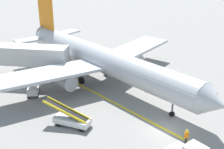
% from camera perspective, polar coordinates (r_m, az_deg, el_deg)
% --- Properties ---
extents(ground_plane, '(300.00, 300.00, 0.00)m').
position_cam_1_polar(ground_plane, '(31.38, 10.27, -10.20)').
color(ground_plane, gray).
extents(taxi_line_yellow, '(26.64, 75.63, 0.01)m').
position_cam_1_polar(taxi_line_yellow, '(34.29, 3.17, -6.78)').
color(taxi_line_yellow, yellow).
rests_on(taxi_line_yellow, ground).
extents(airliner, '(27.57, 34.28, 10.10)m').
position_cam_1_polar(airliner, '(39.90, -2.18, 2.97)').
color(airliner, '#B2B5BA').
rests_on(airliner, ground).
extents(jet_bridge, '(12.32, 8.70, 4.85)m').
position_cam_1_polar(jet_bridge, '(43.18, -17.93, 3.58)').
color(jet_bridge, beige).
rests_on(jet_bridge, ground).
extents(baggage_tug_near_wing, '(1.92, 2.67, 2.10)m').
position_cam_1_polar(baggage_tug_near_wing, '(38.82, -14.65, -2.33)').
color(baggage_tug_near_wing, silver).
rests_on(baggage_tug_near_wing, ground).
extents(belt_loader_forward_hold, '(4.47, 4.37, 2.59)m').
position_cam_1_polar(belt_loader_forward_hold, '(31.43, -7.73, -8.29)').
color(belt_loader_forward_hold, silver).
rests_on(belt_loader_forward_hold, ground).
extents(ground_crew_marshaller, '(0.36, 0.24, 1.70)m').
position_cam_1_polar(ground_crew_marshaller, '(28.98, 13.88, -11.41)').
color(ground_crew_marshaller, '#26262D').
rests_on(ground_crew_marshaller, ground).
extents(safety_cone_nose_left, '(0.36, 0.36, 0.44)m').
position_cam_1_polar(safety_cone_nose_left, '(41.64, 1.81, -0.89)').
color(safety_cone_nose_left, orange).
rests_on(safety_cone_nose_left, ground).
extents(safety_cone_nose_right, '(0.36, 0.36, 0.44)m').
position_cam_1_polar(safety_cone_nose_right, '(38.62, 6.49, -3.00)').
color(safety_cone_nose_right, orange).
rests_on(safety_cone_nose_right, ground).
extents(safety_cone_wingtip_left, '(0.36, 0.36, 0.44)m').
position_cam_1_polar(safety_cone_wingtip_left, '(39.66, 19.28, -3.49)').
color(safety_cone_wingtip_left, orange).
rests_on(safety_cone_wingtip_left, ground).
extents(safety_cone_wingtip_right, '(0.36, 0.36, 0.44)m').
position_cam_1_polar(safety_cone_wingtip_right, '(35.54, 15.41, -6.11)').
color(safety_cone_wingtip_right, orange).
rests_on(safety_cone_wingtip_right, ground).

